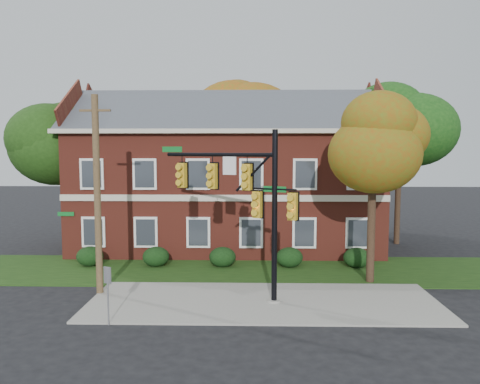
{
  "coord_description": "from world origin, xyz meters",
  "views": [
    {
      "loc": [
        -0.53,
        -17.31,
        6.15
      ],
      "look_at": [
        -1.0,
        3.0,
        4.29
      ],
      "focal_mm": 35.0,
      "sensor_mm": 36.0,
      "label": 1
    }
  ],
  "objects_px": {
    "tree_left_rear": "(66,140)",
    "sign_post": "(108,286)",
    "hedge_far_left": "(90,256)",
    "tree_far_rear": "(249,115)",
    "hedge_left": "(156,257)",
    "traffic_signal": "(246,196)",
    "hedge_far_right": "(357,258)",
    "hedge_center": "(222,257)",
    "utility_pole": "(97,195)",
    "apartment_building": "(227,168)",
    "tree_right_rear": "(406,118)",
    "tree_near_right": "(379,138)",
    "hedge_right": "(289,257)"
  },
  "relations": [
    {
      "from": "tree_left_rear",
      "to": "hedge_far_right",
      "type": "bearing_deg",
      "value": -13.89
    },
    {
      "from": "hedge_left",
      "to": "traffic_signal",
      "type": "relative_size",
      "value": 0.2
    },
    {
      "from": "traffic_signal",
      "to": "utility_pole",
      "type": "bearing_deg",
      "value": -160.88
    },
    {
      "from": "hedge_left",
      "to": "tree_right_rear",
      "type": "bearing_deg",
      "value": 22.42
    },
    {
      "from": "tree_right_rear",
      "to": "sign_post",
      "type": "height_order",
      "value": "tree_right_rear"
    },
    {
      "from": "hedge_center",
      "to": "hedge_right",
      "type": "height_order",
      "value": "same"
    },
    {
      "from": "traffic_signal",
      "to": "tree_left_rear",
      "type": "bearing_deg",
      "value": 163.41
    },
    {
      "from": "apartment_building",
      "to": "hedge_far_right",
      "type": "xyz_separation_m",
      "value": [
        7.0,
        -5.25,
        -4.46
      ]
    },
    {
      "from": "apartment_building",
      "to": "utility_pole",
      "type": "distance_m",
      "value": 11.19
    },
    {
      "from": "tree_left_rear",
      "to": "tree_near_right",
      "type": "bearing_deg",
      "value": -22.36
    },
    {
      "from": "tree_far_rear",
      "to": "traffic_signal",
      "type": "relative_size",
      "value": 1.67
    },
    {
      "from": "hedge_right",
      "to": "tree_right_rear",
      "type": "relative_size",
      "value": 0.13
    },
    {
      "from": "hedge_far_right",
      "to": "sign_post",
      "type": "distance_m",
      "value": 13.37
    },
    {
      "from": "hedge_far_right",
      "to": "tree_far_rear",
      "type": "xyz_separation_m",
      "value": [
        -5.66,
        13.09,
        8.32
      ]
    },
    {
      "from": "hedge_center",
      "to": "hedge_far_left",
      "type": "bearing_deg",
      "value": 180.0
    },
    {
      "from": "hedge_far_right",
      "to": "tree_right_rear",
      "type": "xyz_separation_m",
      "value": [
        4.31,
        6.11,
        7.6
      ]
    },
    {
      "from": "tree_right_rear",
      "to": "utility_pole",
      "type": "height_order",
      "value": "tree_right_rear"
    },
    {
      "from": "apartment_building",
      "to": "tree_right_rear",
      "type": "height_order",
      "value": "tree_right_rear"
    },
    {
      "from": "hedge_far_right",
      "to": "tree_far_rear",
      "type": "distance_m",
      "value": 16.51
    },
    {
      "from": "hedge_far_left",
      "to": "tree_right_rear",
      "type": "relative_size",
      "value": 0.13
    },
    {
      "from": "apartment_building",
      "to": "tree_left_rear",
      "type": "relative_size",
      "value": 2.12
    },
    {
      "from": "hedge_far_left",
      "to": "hedge_far_right",
      "type": "relative_size",
      "value": 1.0
    },
    {
      "from": "apartment_building",
      "to": "utility_pole",
      "type": "xyz_separation_m",
      "value": [
        -4.93,
        -10.02,
        -0.73
      ]
    },
    {
      "from": "tree_left_rear",
      "to": "utility_pole",
      "type": "xyz_separation_m",
      "value": [
        4.8,
        -8.91,
        -2.43
      ]
    },
    {
      "from": "apartment_building",
      "to": "tree_left_rear",
      "type": "distance_m",
      "value": 9.94
    },
    {
      "from": "hedge_far_right",
      "to": "traffic_signal",
      "type": "height_order",
      "value": "traffic_signal"
    },
    {
      "from": "apartment_building",
      "to": "hedge_right",
      "type": "bearing_deg",
      "value": -56.33
    },
    {
      "from": "apartment_building",
      "to": "tree_right_rear",
      "type": "relative_size",
      "value": 1.77
    },
    {
      "from": "tree_left_rear",
      "to": "sign_post",
      "type": "bearing_deg",
      "value": -63.27
    },
    {
      "from": "tree_near_right",
      "to": "tree_far_rear",
      "type": "distance_m",
      "value": 17.12
    },
    {
      "from": "hedge_far_right",
      "to": "utility_pole",
      "type": "xyz_separation_m",
      "value": [
        -11.93,
        -4.77,
        3.73
      ]
    },
    {
      "from": "hedge_far_left",
      "to": "hedge_left",
      "type": "height_order",
      "value": "same"
    },
    {
      "from": "hedge_far_right",
      "to": "tree_near_right",
      "type": "bearing_deg",
      "value": -85.48
    },
    {
      "from": "apartment_building",
      "to": "traffic_signal",
      "type": "height_order",
      "value": "apartment_building"
    },
    {
      "from": "traffic_signal",
      "to": "hedge_left",
      "type": "bearing_deg",
      "value": 156.05
    },
    {
      "from": "hedge_center",
      "to": "utility_pole",
      "type": "height_order",
      "value": "utility_pole"
    },
    {
      "from": "traffic_signal",
      "to": "tree_right_rear",
      "type": "bearing_deg",
      "value": 72.69
    },
    {
      "from": "hedge_far_left",
      "to": "tree_far_rear",
      "type": "height_order",
      "value": "tree_far_rear"
    },
    {
      "from": "tree_near_right",
      "to": "tree_left_rear",
      "type": "xyz_separation_m",
      "value": [
        -16.95,
        6.97,
        0.01
      ]
    },
    {
      "from": "apartment_building",
      "to": "tree_near_right",
      "type": "height_order",
      "value": "apartment_building"
    },
    {
      "from": "hedge_far_left",
      "to": "hedge_center",
      "type": "height_order",
      "value": "same"
    },
    {
      "from": "hedge_left",
      "to": "tree_far_rear",
      "type": "distance_m",
      "value": 16.25
    },
    {
      "from": "tree_near_right",
      "to": "tree_left_rear",
      "type": "bearing_deg",
      "value": 157.64
    },
    {
      "from": "tree_near_right",
      "to": "utility_pole",
      "type": "relative_size",
      "value": 1.02
    },
    {
      "from": "tree_right_rear",
      "to": "hedge_far_left",
      "type": "bearing_deg",
      "value": -161.55
    },
    {
      "from": "hedge_far_left",
      "to": "hedge_far_right",
      "type": "xyz_separation_m",
      "value": [
        14.0,
        0.0,
        0.0
      ]
    },
    {
      "from": "tree_near_right",
      "to": "traffic_signal",
      "type": "height_order",
      "value": "tree_near_right"
    },
    {
      "from": "tree_near_right",
      "to": "tree_right_rear",
      "type": "distance_m",
      "value": 9.94
    },
    {
      "from": "apartment_building",
      "to": "sign_post",
      "type": "bearing_deg",
      "value": -104.55
    },
    {
      "from": "apartment_building",
      "to": "hedge_far_left",
      "type": "bearing_deg",
      "value": -143.11
    }
  ]
}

